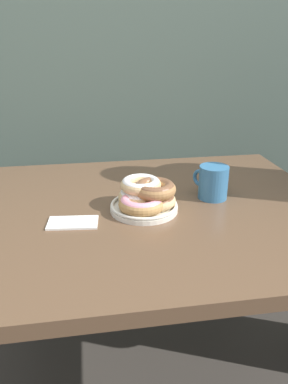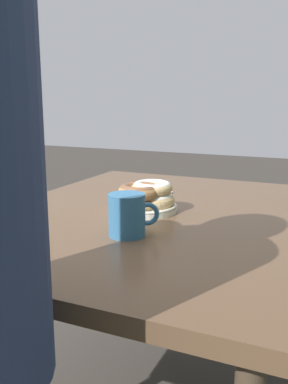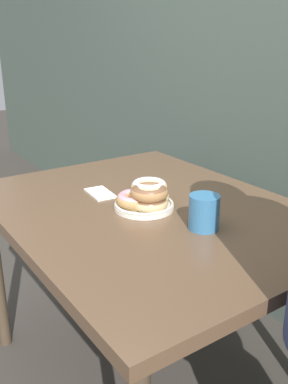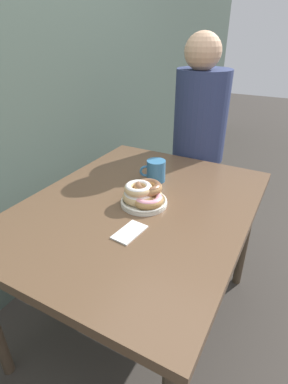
% 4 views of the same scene
% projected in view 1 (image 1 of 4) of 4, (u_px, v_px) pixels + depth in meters
% --- Properties ---
extents(wall_back, '(8.00, 0.05, 2.60)m').
position_uv_depth(wall_back, '(114.00, 21.00, 1.63)').
color(wall_back, '#47564C').
rests_on(wall_back, ground_plane).
extents(dining_table, '(1.21, 0.93, 0.75)m').
position_uv_depth(dining_table, '(141.00, 228.00, 1.18)').
color(dining_table, brown).
rests_on(dining_table, ground_plane).
extents(donut_plate, '(0.22, 0.23, 0.09)m').
position_uv_depth(donut_plate, '(145.00, 197.00, 1.11)').
color(donut_plate, silver).
rests_on(donut_plate, dining_table).
extents(coffee_mug, '(0.10, 0.12, 0.11)m').
position_uv_depth(coffee_mug, '(213.00, 182.00, 1.20)').
color(coffee_mug, teal).
rests_on(coffee_mug, dining_table).
extents(napkin, '(0.15, 0.09, 0.01)m').
position_uv_depth(napkin, '(73.00, 223.00, 1.05)').
color(napkin, white).
rests_on(napkin, dining_table).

